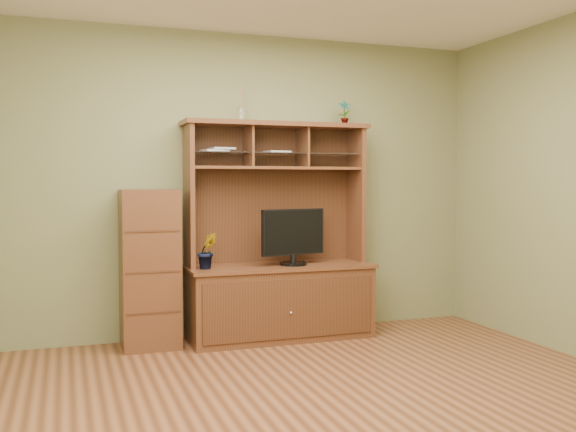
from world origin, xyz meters
name	(u,v)px	position (x,y,z in m)	size (l,w,h in m)	color
room	(330,186)	(0.00, 0.00, 1.35)	(4.54, 4.04, 2.74)	#4E2B16
media_hutch	(279,279)	(0.25, 1.73, 0.52)	(1.66, 0.61, 1.90)	#422313
monitor	(293,235)	(0.35, 1.65, 0.91)	(0.61, 0.24, 0.49)	black
orchid_plant	(207,251)	(-0.41, 1.65, 0.80)	(0.17, 0.13, 0.30)	#306121
top_plant	(344,113)	(0.91, 1.80, 2.01)	(0.12, 0.08, 0.23)	#366D26
reed_diffuser	(241,107)	(-0.07, 1.80, 2.02)	(0.06, 0.06, 0.31)	silver
magazines	(238,151)	(-0.10, 1.81, 1.65)	(0.80, 0.20, 0.04)	#ADADB2
side_cabinet	(150,269)	(-0.87, 1.77, 0.66)	(0.47, 0.43, 1.31)	#422313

